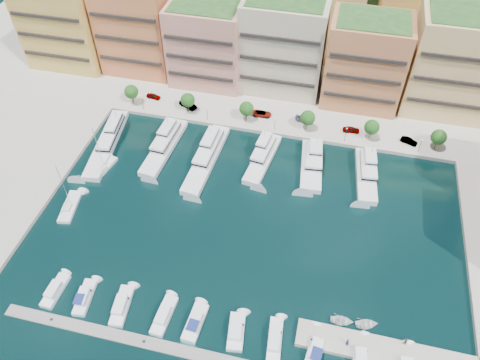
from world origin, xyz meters
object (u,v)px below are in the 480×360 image
at_px(sailboat_2, 103,168).
at_px(car_1, 188,105).
at_px(tree_2, 246,109).
at_px(cruiser_7, 315,350).
at_px(cruiser_4, 195,323).
at_px(tree_1, 188,100).
at_px(tree_5, 439,137).
at_px(yacht_5, 366,172).
at_px(cruiser_6, 275,341).
at_px(person_1, 405,341).
at_px(lamppost_2, 275,122).
at_px(tree_0, 131,92).
at_px(yacht_2, 207,155).
at_px(car_4, 351,129).
at_px(cruiser_8, 360,360).
at_px(yacht_3, 263,156).
at_px(cruiser_0, 55,291).
at_px(person_0, 347,342).
at_px(cruiser_1, 85,298).
at_px(sailboat_1, 70,207).
at_px(tender_0, 342,321).
at_px(yacht_1, 165,144).
at_px(car_5, 409,141).
at_px(lamppost_3, 346,132).
at_px(yacht_4, 312,163).
at_px(lamppost_4, 421,144).
at_px(cruiser_5, 236,332).
at_px(tree_4, 372,127).
at_px(lamppost_0, 143,102).
at_px(lamppost_1, 207,111).
at_px(tree_3, 308,118).
at_px(car_2, 262,114).
at_px(cruiser_3, 164,316).
at_px(tender_2, 367,324).
at_px(tender_1, 364,328).

height_order(sailboat_2, car_1, sailboat_2).
relative_size(tree_2, cruiser_7, 0.67).
relative_size(tree_2, cruiser_4, 0.73).
distance_m(tree_1, tree_5, 64.00).
xyz_separation_m(yacht_5, cruiser_6, (-13.50, -45.59, -0.66)).
distance_m(tree_5, car_1, 64.83).
bearing_deg(person_1, lamppost_2, -53.78).
bearing_deg(sailboat_2, tree_0, 95.48).
relative_size(yacht_2, car_4, 5.78).
height_order(tree_1, cruiser_8, tree_1).
distance_m(cruiser_4, car_4, 64.25).
xyz_separation_m(tree_5, cruiser_8, (-14.64, -58.09, -4.20)).
distance_m(tree_0, yacht_3, 41.32).
xyz_separation_m(cruiser_0, person_0, (54.93, 2.01, 1.43)).
height_order(cruiser_1, cruiser_7, same).
height_order(yacht_3, car_4, yacht_3).
bearing_deg(sailboat_1, tender_0, -12.31).
xyz_separation_m(yacht_1, car_5, (59.43, 14.79, 0.59)).
xyz_separation_m(lamppost_3, yacht_4, (-6.96, -10.05, -2.73)).
relative_size(lamppost_4, person_0, 2.15).
height_order(cruiser_5, car_4, car_4).
xyz_separation_m(cruiser_1, person_1, (58.54, 4.60, 1.30)).
xyz_separation_m(tree_5, cruiser_5, (-36.55, -58.08, -4.20)).
distance_m(cruiser_8, person_1, 8.61).
relative_size(sailboat_1, car_1, 2.56).
xyz_separation_m(tree_4, sailboat_2, (-61.60, -25.04, -4.43)).
xyz_separation_m(tree_5, cruiser_1, (-66.02, -58.10, -4.17)).
distance_m(yacht_1, cruiser_7, 61.68).
distance_m(lamppost_0, tender_0, 75.88).
height_order(lamppost_4, cruiser_6, lamppost_4).
bearing_deg(cruiser_8, cruiser_0, 179.99).
bearing_deg(lamppost_0, person_0, -42.45).
height_order(cruiser_7, sailboat_1, sailboat_1).
bearing_deg(tree_4, car_4, 160.41).
xyz_separation_m(tree_0, lamppost_1, (22.00, -2.30, -0.92)).
height_order(tree_5, yacht_5, tree_5).
distance_m(tree_5, sailboat_1, 88.32).
bearing_deg(tree_3, car_2, 167.43).
distance_m(cruiser_1, cruiser_6, 36.49).
height_order(tree_4, yacht_5, tree_4).
distance_m(tree_3, cruiser_0, 70.74).
distance_m(tree_3, cruiser_5, 58.41).
distance_m(yacht_1, yacht_3, 24.89).
relative_size(lamppost_4, sailboat_1, 0.32).
bearing_deg(lamppost_3, cruiser_3, -116.80).
distance_m(tree_2, yacht_3, 15.01).
height_order(tree_5, car_1, tree_5).
height_order(cruiser_3, sailboat_1, sailboat_1).
bearing_deg(lamppost_1, tender_2, -47.88).
xyz_separation_m(yacht_2, tender_1, (39.94, -36.19, -0.81)).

